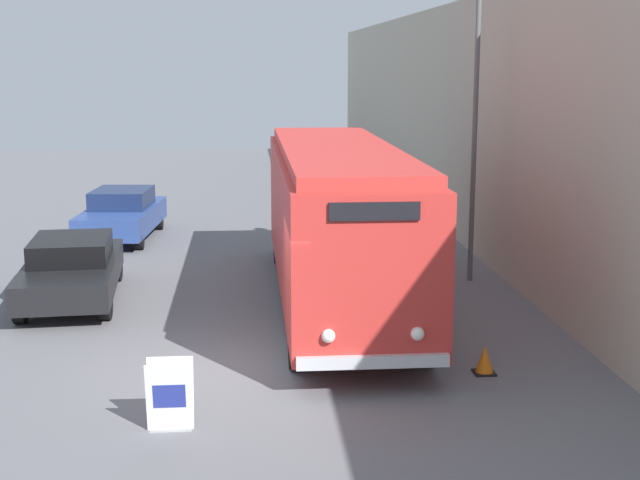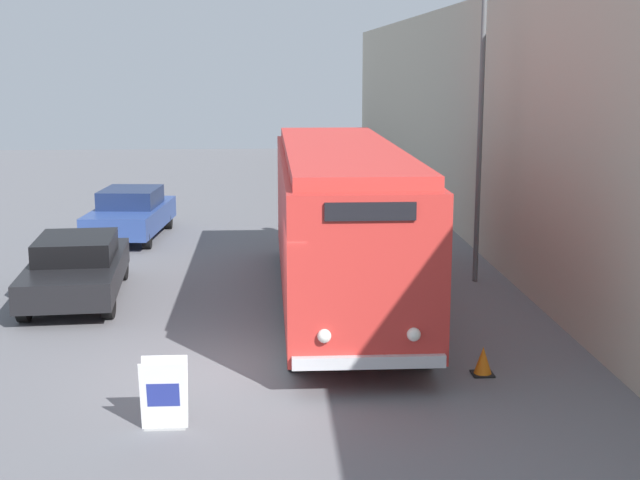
# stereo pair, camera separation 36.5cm
# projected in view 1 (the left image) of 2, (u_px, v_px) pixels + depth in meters

# --- Properties ---
(ground_plane) EXTENTS (80.00, 80.00, 0.00)m
(ground_plane) POSITION_uv_depth(u_px,v_px,m) (232.00, 373.00, 15.06)
(ground_plane) COLOR slate
(building_wall_right) EXTENTS (0.30, 60.00, 6.92)m
(building_wall_right) POSITION_uv_depth(u_px,v_px,m) (474.00, 125.00, 24.68)
(building_wall_right) COLOR #B2A893
(building_wall_right) RESTS_ON ground_plane
(vintage_bus) EXTENTS (2.54, 11.15, 3.44)m
(vintage_bus) POSITION_uv_depth(u_px,v_px,m) (337.00, 217.00, 19.05)
(vintage_bus) COLOR black
(vintage_bus) RESTS_ON ground_plane
(sign_board) EXTENTS (0.66, 0.39, 1.04)m
(sign_board) POSITION_uv_depth(u_px,v_px,m) (170.00, 396.00, 12.65)
(sign_board) COLOR gray
(sign_board) RESTS_ON ground_plane
(streetlamp) EXTENTS (0.36, 0.36, 7.14)m
(streetlamp) POSITION_uv_depth(u_px,v_px,m) (476.00, 89.00, 20.61)
(streetlamp) COLOR #595E60
(streetlamp) RESTS_ON ground_plane
(parked_car_near) EXTENTS (2.27, 4.89, 1.38)m
(parked_car_near) POSITION_uv_depth(u_px,v_px,m) (72.00, 268.00, 19.57)
(parked_car_near) COLOR black
(parked_car_near) RESTS_ON ground_plane
(parked_car_mid) EXTENTS (2.26, 4.63, 1.48)m
(parked_car_mid) POSITION_uv_depth(u_px,v_px,m) (122.00, 214.00, 26.41)
(parked_car_mid) COLOR black
(parked_car_mid) RESTS_ON ground_plane
(traffic_cone) EXTENTS (0.36, 0.36, 0.49)m
(traffic_cone) POSITION_uv_depth(u_px,v_px,m) (485.00, 360.00, 15.00)
(traffic_cone) COLOR black
(traffic_cone) RESTS_ON ground_plane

